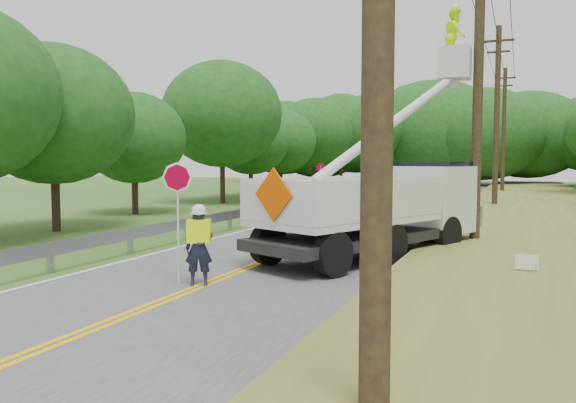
% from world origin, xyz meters
% --- Properties ---
extents(ground, '(140.00, 140.00, 0.00)m').
position_xyz_m(ground, '(0.00, 0.00, 0.00)').
color(ground, '#295E19').
rests_on(ground, ground).
extents(road, '(7.20, 96.00, 0.03)m').
position_xyz_m(road, '(0.00, 14.00, 0.01)').
color(road, '#464548').
rests_on(road, ground).
extents(guardrail, '(0.18, 48.00, 0.77)m').
position_xyz_m(guardrail, '(-4.02, 14.91, 0.55)').
color(guardrail, gray).
rests_on(guardrail, ground).
extents(utility_poles, '(1.60, 43.30, 10.00)m').
position_xyz_m(utility_poles, '(5.00, 17.02, 5.27)').
color(utility_poles, black).
rests_on(utility_poles, ground).
extents(tall_grass_verge, '(7.00, 96.00, 0.30)m').
position_xyz_m(tall_grass_verge, '(7.10, 14.00, 0.15)').
color(tall_grass_verge, brown).
rests_on(tall_grass_verge, ground).
extents(treeline_left, '(9.83, 54.62, 9.70)m').
position_xyz_m(treeline_left, '(-10.39, 31.03, 5.21)').
color(treeline_left, '#332319').
rests_on(treeline_left, ground).
extents(treeline_horizon, '(57.41, 15.02, 12.46)m').
position_xyz_m(treeline_horizon, '(1.52, 55.99, 5.50)').
color(treeline_horizon, '#194713').
rests_on(treeline_horizon, ground).
extents(flagger, '(1.02, 0.67, 2.64)m').
position_xyz_m(flagger, '(-0.07, 1.14, 0.96)').
color(flagger, '#191E33').
rests_on(flagger, road).
extents(bucket_truck, '(5.30, 7.93, 7.31)m').
position_xyz_m(bucket_truck, '(2.99, 7.19, 1.65)').
color(bucket_truck, black).
rests_on(bucket_truck, road).
extents(suv_silver, '(3.93, 7.02, 1.85)m').
position_xyz_m(suv_silver, '(-1.33, 14.07, 0.95)').
color(suv_silver, silver).
rests_on(suv_silver, road).
extents(suv_darkgrey, '(3.62, 6.21, 1.69)m').
position_xyz_m(suv_darkgrey, '(-1.35, 25.34, 0.87)').
color(suv_darkgrey, '#36393E').
rests_on(suv_darkgrey, road).
extents(stop_sign_permanent, '(0.55, 0.07, 2.56)m').
position_xyz_m(stop_sign_permanent, '(-4.47, 21.89, 1.70)').
color(stop_sign_permanent, gray).
rests_on(stop_sign_permanent, ground).
extents(yard_sign, '(0.46, 0.06, 0.67)m').
position_xyz_m(yard_sign, '(6.43, 3.95, 0.48)').
color(yard_sign, white).
rests_on(yard_sign, ground).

